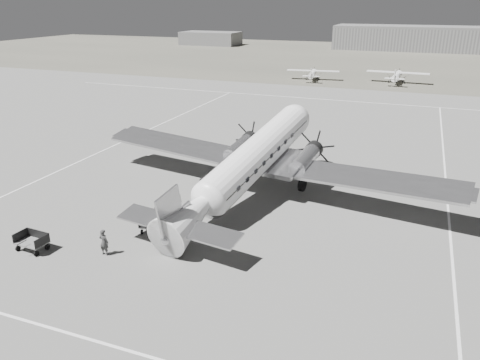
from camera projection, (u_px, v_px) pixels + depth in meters
name	position (u px, v px, depth m)	size (l,w,h in m)	color
ground	(255.00, 214.00, 30.90)	(260.00, 260.00, 0.00)	slate
taxi_line_near	(139.00, 354.00, 18.69)	(60.00, 0.15, 0.01)	silver
taxi_line_right	(451.00, 246.00, 26.90)	(0.15, 80.00, 0.01)	silver
taxi_line_left	(114.00, 145.00, 45.62)	(0.15, 60.00, 0.01)	silver
taxi_line_horizon	(348.00, 101.00, 65.78)	(90.00, 0.15, 0.01)	silver
grass_infield	(383.00, 59.00, 113.74)	(260.00, 90.00, 0.01)	#5A584C
hangar_main	(410.00, 38.00, 132.69)	(42.00, 14.00, 6.60)	slate
shed_secondary	(211.00, 38.00, 148.79)	(18.00, 10.00, 4.00)	#606060
dc3_airliner	(250.00, 164.00, 32.26)	(28.26, 19.61, 5.38)	#B8B8BA
light_plane_left	(313.00, 75.00, 82.80)	(9.27, 7.52, 1.92)	white
light_plane_right	(397.00, 77.00, 79.52)	(10.36, 8.41, 2.15)	white
baggage_cart_near	(153.00, 225.00, 28.41)	(1.64, 1.16, 0.93)	#606060
baggage_cart_far	(32.00, 242.00, 26.29)	(1.82, 1.28, 1.03)	#606060
ground_crew	(104.00, 242.00, 25.74)	(0.57, 0.37, 1.55)	#323232
ramp_agent	(158.00, 217.00, 28.65)	(0.79, 0.62, 1.63)	#ADADAB
passenger	(178.00, 205.00, 30.30)	(0.81, 0.53, 1.65)	#A8A9A6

